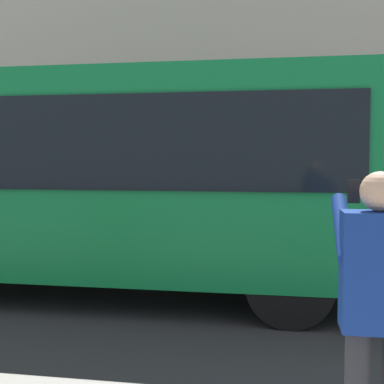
# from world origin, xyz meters

# --- Properties ---
(ground_plane) EXTENTS (60.00, 60.00, 0.00)m
(ground_plane) POSITION_xyz_m (0.00, 0.00, 0.00)
(ground_plane) COLOR #2B2B2D
(building_facade_far) EXTENTS (28.00, 1.55, 12.00)m
(building_facade_far) POSITION_xyz_m (-0.02, -6.80, 5.99)
(building_facade_far) COLOR beige
(building_facade_far) RESTS_ON ground_plane
(red_bus) EXTENTS (9.05, 2.54, 3.08)m
(red_bus) POSITION_xyz_m (3.64, 0.37, 1.68)
(red_bus) COLOR #0F7238
(red_bus) RESTS_ON ground_plane
(pedestrian_photographer) EXTENTS (0.53, 0.52, 1.70)m
(pedestrian_photographer) POSITION_xyz_m (0.18, 4.39, 1.14)
(pedestrian_photographer) COLOR #2D2D33
(pedestrian_photographer) RESTS_ON sidewalk_curb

